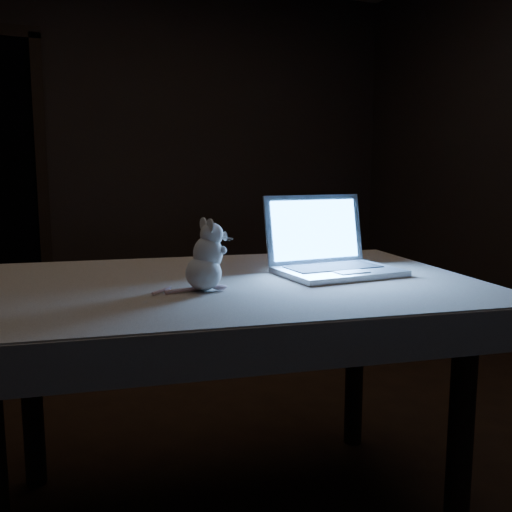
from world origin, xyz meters
name	(u,v)px	position (x,y,z in m)	size (l,w,h in m)	color
floor	(251,457)	(0.00, 0.00, 0.00)	(5.00, 5.00, 0.00)	black
back_wall	(125,149)	(0.00, 2.50, 1.30)	(4.50, 0.04, 2.60)	black
table	(223,403)	(-0.23, -0.32, 0.39)	(1.46, 0.94, 0.78)	black
tablecloth	(238,301)	(-0.20, -0.37, 0.74)	(1.58, 1.06, 0.11)	beige
laptop	(339,236)	(0.16, -0.37, 0.92)	(0.38, 0.34, 0.26)	silver
plush_mouse	(203,255)	(-0.33, -0.44, 0.90)	(0.15, 0.15, 0.21)	white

